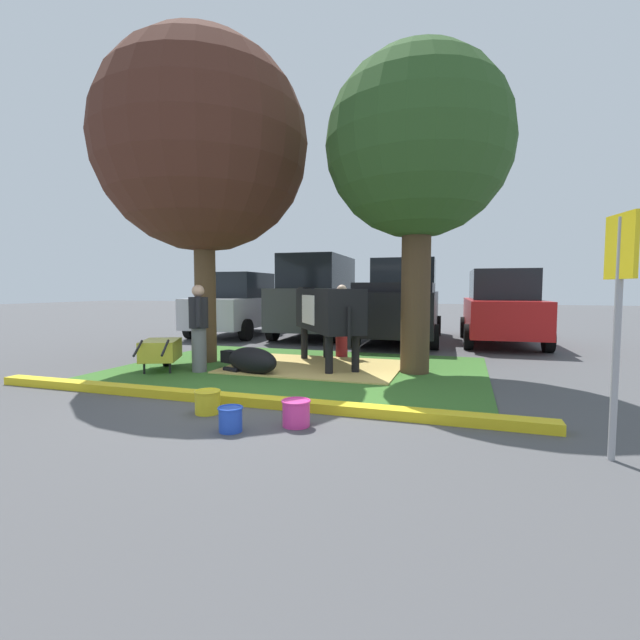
{
  "coord_description": "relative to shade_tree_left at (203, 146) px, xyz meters",
  "views": [
    {
      "loc": [
        2.71,
        -5.57,
        1.52
      ],
      "look_at": [
        -0.0,
        2.67,
        0.9
      ],
      "focal_mm": 24.92,
      "sensor_mm": 36.0,
      "label": 1
    }
  ],
  "objects": [
    {
      "name": "sedan_silver",
      "position": [
        -1.95,
        5.01,
        -3.36
      ],
      "size": [
        2.16,
        4.47,
        2.02
      ],
      "color": "silver",
      "rests_on": "ground"
    },
    {
      "name": "person_visitor_near",
      "position": [
        0.5,
        -1.02,
        -3.49
      ],
      "size": [
        0.34,
        0.45,
        1.58
      ],
      "color": "slate",
      "rests_on": "ground"
    },
    {
      "name": "parking_sign",
      "position": [
        6.3,
        -3.42,
        -2.82
      ],
      "size": [
        0.14,
        0.44,
        2.16
      ],
      "color": "#99999E",
      "rests_on": "ground"
    },
    {
      "name": "bucket_blue",
      "position": [
        2.7,
        -3.77,
        -4.2
      ],
      "size": [
        0.27,
        0.27,
        0.27
      ],
      "color": "blue",
      "rests_on": "ground"
    },
    {
      "name": "bucket_pink",
      "position": [
        3.3,
        -3.38,
        -4.19
      ],
      "size": [
        0.33,
        0.33,
        0.29
      ],
      "color": "#EA3893",
      "rests_on": "ground"
    },
    {
      "name": "person_handler",
      "position": [
        2.5,
        1.39,
        -3.49
      ],
      "size": [
        0.53,
        0.34,
        1.6
      ],
      "color": "maroon",
      "rests_on": "ground"
    },
    {
      "name": "ground_plane",
      "position": [
        2.34,
        -2.29,
        -4.34
      ],
      "size": [
        80.0,
        80.0,
        0.0
      ],
      "primitive_type": "plane",
      "color": "#4C4C4F"
    },
    {
      "name": "sedan_red",
      "position": [
        5.98,
        5.16,
        -3.36
      ],
      "size": [
        2.16,
        4.47,
        2.02
      ],
      "color": "red",
      "rests_on": "ground"
    },
    {
      "name": "shade_tree_left",
      "position": [
        0.0,
        0.0,
        0.0
      ],
      "size": [
        4.2,
        4.2,
        6.46
      ],
      "color": "brown",
      "rests_on": "ground"
    },
    {
      "name": "pickup_truck_black",
      "position": [
        3.26,
        5.17,
        -3.23
      ],
      "size": [
        2.39,
        5.48,
        2.42
      ],
      "color": "black",
      "rests_on": "ground"
    },
    {
      "name": "bucket_yellow",
      "position": [
        2.09,
        -3.25,
        -4.19
      ],
      "size": [
        0.32,
        0.32,
        0.28
      ],
      "color": "yellow",
      "rests_on": "ground"
    },
    {
      "name": "calf_lying",
      "position": [
        1.44,
        -0.84,
        -4.1
      ],
      "size": [
        1.33,
        0.82,
        0.48
      ],
      "color": "black",
      "rests_on": "ground"
    },
    {
      "name": "suv_dark_grey",
      "position": [
        0.65,
        5.37,
        -3.07
      ],
      "size": [
        2.27,
        4.67,
        2.52
      ],
      "color": "#3D3D42",
      "rests_on": "ground"
    },
    {
      "name": "cow_holstein",
      "position": [
        2.46,
        0.37,
        -3.25
      ],
      "size": [
        2.11,
        2.77,
        1.55
      ],
      "color": "black",
      "rests_on": "ground"
    },
    {
      "name": "grass_island",
      "position": [
        2.1,
        -0.16,
        -4.33
      ],
      "size": [
        6.71,
        4.86,
        0.02
      ],
      "primitive_type": "cube",
      "color": "#386B28",
      "rests_on": "ground"
    },
    {
      "name": "hay_bedding",
      "position": [
        2.34,
        0.08,
        -4.32
      ],
      "size": [
        3.2,
        2.41,
        0.04
      ],
      "primitive_type": "cube",
      "rotation": [
        0.0,
        0.0,
        -0.0
      ],
      "color": "tan",
      "rests_on": "ground"
    },
    {
      "name": "shade_tree_right",
      "position": [
        4.2,
        0.12,
        -0.4
      ],
      "size": [
        3.2,
        3.2,
        5.6
      ],
      "color": "#4C3823",
      "rests_on": "ground"
    },
    {
      "name": "wheelbarrow",
      "position": [
        -0.24,
        -1.12,
        -3.96
      ],
      "size": [
        1.07,
        1.57,
        0.63
      ],
      "color": "gold",
      "rests_on": "ground"
    },
    {
      "name": "curb_yellow",
      "position": [
        2.1,
        -2.74,
        -4.28
      ],
      "size": [
        7.91,
        0.24,
        0.12
      ],
      "primitive_type": "cube",
      "color": "yellow",
      "rests_on": "ground"
    }
  ]
}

